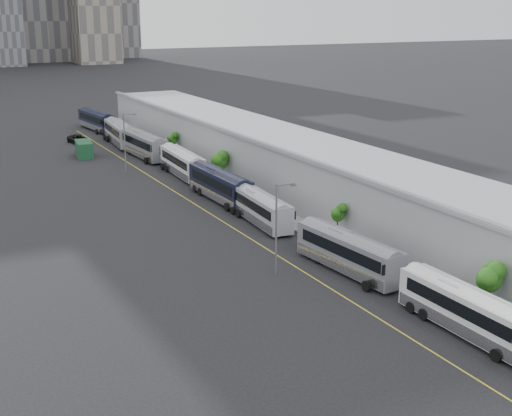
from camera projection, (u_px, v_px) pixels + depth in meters
sidewalk at (357, 235)px, 75.30m from camera, size 10.00×170.00×0.12m
lane_line at (269, 250)px, 70.71m from camera, size 0.12×160.00×0.02m
depot at (389, 199)px, 76.11m from camera, size 12.45×160.40×7.20m
bus_2 at (465, 314)px, 52.45m from camera, size 2.75×12.27×3.58m
bus_3 at (349, 256)px, 64.53m from camera, size 3.58×12.75×3.68m
bus_4 at (260, 211)px, 79.18m from camera, size 3.19×12.28×3.55m
bus_5 at (220, 188)px, 88.61m from camera, size 2.96×13.35×3.89m
bus_6 at (182, 165)px, 101.58m from camera, size 3.20×12.92×3.75m
bus_7 at (144, 147)px, 114.02m from camera, size 3.49×13.98×4.05m
bus_8 at (120, 135)px, 124.86m from camera, size 3.85×13.81×3.98m
bus_9 at (97, 122)px, 139.30m from camera, size 4.01×13.41×3.86m
tree_1 at (489, 276)px, 54.20m from camera, size 2.00×2.00×4.58m
tree_2 at (338, 214)px, 72.72m from camera, size 1.39×1.39×3.72m
tree_3 at (219, 160)px, 96.82m from camera, size 2.30×2.30×4.48m
tree_4 at (173, 139)px, 113.28m from camera, size 1.50×1.50×3.90m
street_lamp_near at (278, 223)px, 63.19m from camera, size 2.04×0.22×8.38m
street_lamp_far at (126, 139)px, 102.57m from camera, size 2.04×0.22×8.65m
shipping_container at (84, 149)px, 114.65m from camera, size 3.09×5.83×2.51m
suv at (79, 139)px, 126.08m from camera, size 3.34×5.80×1.52m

